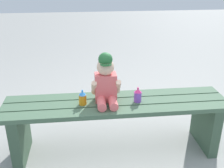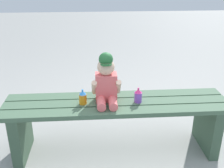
# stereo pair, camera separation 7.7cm
# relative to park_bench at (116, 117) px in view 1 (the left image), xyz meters

# --- Properties ---
(ground_plane) EXTENTS (16.00, 16.00, 0.00)m
(ground_plane) POSITION_rel_park_bench_xyz_m (0.00, 0.00, -0.33)
(ground_plane) COLOR #999993
(park_bench) EXTENTS (1.82, 0.42, 0.47)m
(park_bench) POSITION_rel_park_bench_xyz_m (0.00, 0.00, 0.00)
(park_bench) COLOR #47664C
(park_bench) RESTS_ON ground_plane
(child_figure) EXTENTS (0.23, 0.27, 0.40)m
(child_figure) POSITION_rel_park_bench_xyz_m (-0.08, 0.02, 0.32)
(child_figure) COLOR #E56666
(child_figure) RESTS_ON park_bench
(sippy_cup_left) EXTENTS (0.06, 0.06, 0.12)m
(sippy_cup_left) POSITION_rel_park_bench_xyz_m (-0.27, -0.01, 0.20)
(sippy_cup_left) COLOR orange
(sippy_cup_left) RESTS_ON park_bench
(sippy_cup_right) EXTENTS (0.06, 0.06, 0.12)m
(sippy_cup_right) POSITION_rel_park_bench_xyz_m (0.17, -0.01, 0.20)
(sippy_cup_right) COLOR #8C4CCC
(sippy_cup_right) RESTS_ON park_bench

